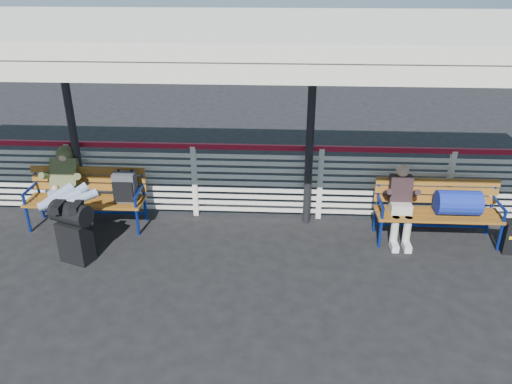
# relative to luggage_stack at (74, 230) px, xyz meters

# --- Properties ---
(ground) EXTENTS (60.00, 60.00, 0.00)m
(ground) POSITION_rel_luggage_stack_xyz_m (1.42, -0.44, -0.49)
(ground) COLOR black
(ground) RESTS_ON ground
(fence) EXTENTS (12.08, 0.08, 1.24)m
(fence) POSITION_rel_luggage_stack_xyz_m (1.42, 1.46, 0.17)
(fence) COLOR silver
(fence) RESTS_ON ground
(canopy) EXTENTS (12.60, 3.60, 3.16)m
(canopy) POSITION_rel_luggage_stack_xyz_m (1.42, 0.43, 2.55)
(canopy) COLOR silver
(canopy) RESTS_ON ground
(luggage_stack) EXTENTS (0.61, 0.47, 0.89)m
(luggage_stack) POSITION_rel_luggage_stack_xyz_m (0.00, 0.00, 0.00)
(luggage_stack) COLOR black
(luggage_stack) RESTS_ON ground
(bench_left) EXTENTS (1.80, 0.56, 0.93)m
(bench_left) POSITION_rel_luggage_stack_xyz_m (0.00, 1.03, 0.11)
(bench_left) COLOR #98611D
(bench_left) RESTS_ON ground
(bench_right) EXTENTS (1.80, 0.56, 0.92)m
(bench_right) POSITION_rel_luggage_stack_xyz_m (5.25, 0.84, 0.12)
(bench_right) COLOR #98611D
(bench_right) RESTS_ON ground
(traveler_man) EXTENTS (0.94, 1.63, 0.77)m
(traveler_man) POSITION_rel_luggage_stack_xyz_m (-0.35, 0.69, 0.24)
(traveler_man) COLOR #8292AF
(traveler_man) RESTS_ON ground
(companion_person) EXTENTS (0.32, 0.66, 1.15)m
(companion_person) POSITION_rel_luggage_stack_xyz_m (4.56, 0.84, 0.11)
(companion_person) COLOR beige
(companion_person) RESTS_ON ground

